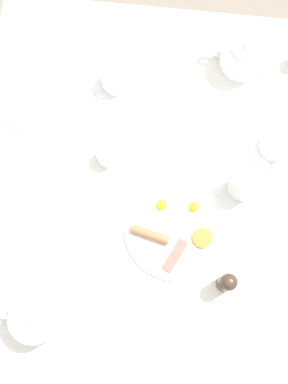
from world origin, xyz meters
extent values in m
plane|color=#70665B|center=(0.00, 0.00, 0.00)|extent=(8.00, 8.00, 0.00)
cube|color=silver|center=(0.00, 0.00, 0.71)|extent=(0.99, 1.18, 0.03)
cylinder|color=brown|center=(-0.45, 0.54, 0.35)|extent=(0.04, 0.04, 0.70)
cylinder|color=brown|center=(0.45, 0.54, 0.35)|extent=(0.04, 0.04, 0.70)
cylinder|color=white|center=(0.10, -0.09, 0.73)|extent=(0.29, 0.29, 0.01)
cylinder|color=white|center=(0.14, -0.03, 0.74)|extent=(0.07, 0.07, 0.00)
sphere|color=yellow|center=(0.14, -0.03, 0.75)|extent=(0.03, 0.03, 0.03)
cylinder|color=white|center=(0.05, -0.03, 0.74)|extent=(0.06, 0.06, 0.00)
sphere|color=yellow|center=(0.05, -0.03, 0.75)|extent=(0.03, 0.03, 0.03)
cylinder|color=brown|center=(0.03, -0.12, 0.75)|extent=(0.11, 0.05, 0.03)
cube|color=#B74C42|center=(0.10, -0.17, 0.74)|extent=(0.07, 0.10, 0.01)
cylinder|color=#D16023|center=(0.17, -0.11, 0.74)|extent=(0.06, 0.06, 0.01)
cylinder|color=white|center=(-0.24, -0.37, 0.77)|extent=(0.13, 0.13, 0.10)
cylinder|color=white|center=(-0.24, -0.37, 0.83)|extent=(0.09, 0.09, 0.01)
sphere|color=white|center=(-0.24, -0.37, 0.84)|extent=(0.02, 0.02, 0.02)
cone|color=white|center=(-0.16, -0.37, 0.78)|extent=(0.06, 0.02, 0.05)
torus|color=white|center=(-0.31, -0.38, 0.77)|extent=(0.08, 0.01, 0.08)
cylinder|color=white|center=(0.25, 0.43, 0.77)|extent=(0.13, 0.13, 0.10)
cylinder|color=white|center=(0.25, 0.43, 0.83)|extent=(0.09, 0.09, 0.01)
sphere|color=white|center=(0.25, 0.43, 0.84)|extent=(0.02, 0.02, 0.02)
cone|color=white|center=(0.33, 0.42, 0.78)|extent=(0.06, 0.03, 0.05)
torus|color=white|center=(0.18, 0.44, 0.77)|extent=(0.08, 0.02, 0.08)
cylinder|color=white|center=(-0.12, 0.32, 0.73)|extent=(0.14, 0.14, 0.01)
cylinder|color=white|center=(-0.12, 0.32, 0.76)|extent=(0.08, 0.08, 0.06)
cylinder|color=tan|center=(-0.12, 0.32, 0.75)|extent=(0.07, 0.07, 0.04)
torus|color=white|center=(-0.12, 0.37, 0.76)|extent=(0.01, 0.04, 0.04)
cylinder|color=white|center=(0.36, 0.17, 0.73)|extent=(0.14, 0.14, 0.01)
cylinder|color=white|center=(0.36, 0.17, 0.76)|extent=(0.08, 0.08, 0.06)
cylinder|color=tan|center=(0.36, 0.17, 0.76)|extent=(0.07, 0.07, 0.05)
torus|color=white|center=(0.36, 0.13, 0.76)|extent=(0.01, 0.04, 0.04)
cylinder|color=white|center=(0.27, 0.04, 0.79)|extent=(0.08, 0.08, 0.12)
cylinder|color=white|center=(-0.11, 0.09, 0.75)|extent=(0.06, 0.06, 0.06)
torus|color=white|center=(-0.08, 0.09, 0.75)|extent=(0.04, 0.01, 0.04)
cylinder|color=#38281E|center=(0.24, -0.23, 0.76)|extent=(0.04, 0.04, 0.08)
sphere|color=#38281E|center=(0.24, -0.23, 0.82)|extent=(0.05, 0.05, 0.05)
cube|color=white|center=(-0.37, 0.21, 0.73)|extent=(0.12, 0.15, 0.01)
cube|color=silver|center=(-0.37, -0.02, 0.73)|extent=(0.15, 0.10, 0.00)
cube|color=silver|center=(0.33, -0.43, 0.73)|extent=(0.17, 0.13, 0.00)
camera|label=1|loc=(0.03, -0.33, 2.21)|focal=50.00mm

